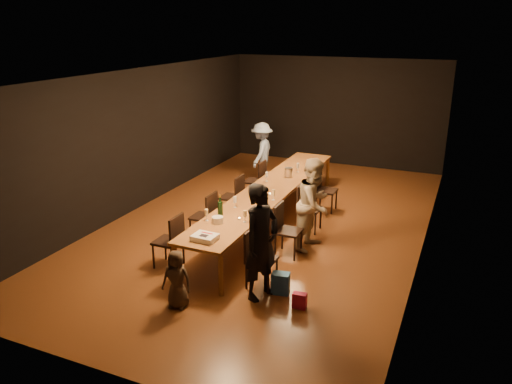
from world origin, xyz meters
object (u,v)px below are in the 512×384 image
at_px(chair_left_0, 168,241).
at_px(ice_bucket, 289,172).
at_px(table, 269,191).
at_px(woman_birthday, 261,242).
at_px(birthday_cake, 205,237).
at_px(champagne_bottle, 220,205).
at_px(chair_left_1, 203,216).
at_px(chair_left_2, 231,197).
at_px(chair_right_1, 289,231).
at_px(chair_right_0, 262,259).
at_px(chair_right_2, 310,208).
at_px(chair_right_3, 326,190).
at_px(plate_stack, 218,220).
at_px(woman_tan, 314,204).
at_px(child, 177,279).
at_px(chair_left_3, 255,181).
at_px(man_blue, 262,152).

bearing_deg(chair_left_0, ice_bucket, -15.29).
height_order(table, woman_birthday, woman_birthday).
bearing_deg(birthday_cake, champagne_bottle, 106.38).
distance_m(chair_left_1, chair_left_2, 1.20).
relative_size(chair_right_1, ice_bucket, 4.77).
relative_size(chair_right_0, champagne_bottle, 2.51).
relative_size(table, chair_left_2, 6.45).
height_order(chair_right_2, chair_right_3, same).
relative_size(table, ice_bucket, 30.77).
distance_m(chair_left_1, plate_stack, 1.13).
bearing_deg(plate_stack, chair_right_3, 73.06).
height_order(chair_left_0, woman_birthday, woman_birthday).
distance_m(table, chair_left_2, 0.88).
bearing_deg(chair_right_2, table, -90.00).
xyz_separation_m(chair_left_2, woman_tan, (2.00, -0.71, 0.37)).
bearing_deg(chair_right_1, child, -21.80).
bearing_deg(chair_left_1, chair_right_0, -125.22).
height_order(chair_left_2, ice_bucket, ice_bucket).
bearing_deg(chair_left_2, chair_right_0, -144.69).
distance_m(child, plate_stack, 1.48).
bearing_deg(chair_right_1, plate_stack, -50.86).
relative_size(chair_left_2, ice_bucket, 4.77).
relative_size(chair_left_1, woman_tan, 0.56).
bearing_deg(woman_tan, table, 68.12).
bearing_deg(plate_stack, table, 86.50).
height_order(chair_right_2, woman_birthday, woman_birthday).
relative_size(chair_left_1, champagne_bottle, 2.51).
bearing_deg(birthday_cake, chair_left_2, 110.06).
relative_size(table, woman_birthday, 3.39).
bearing_deg(woman_tan, chair_right_2, 32.69).
height_order(chair_right_0, child, chair_right_0).
height_order(chair_right_3, chair_left_3, same).
xyz_separation_m(woman_birthday, woman_tan, (0.20, 1.96, -0.05)).
bearing_deg(table, man_blue, 115.97).
height_order(chair_left_0, child, chair_left_0).
xyz_separation_m(chair_right_1, chair_left_1, (-1.70, 0.00, 0.00)).
height_order(chair_right_1, chair_left_2, same).
height_order(chair_right_0, woman_tan, woman_tan).
bearing_deg(plate_stack, chair_left_1, 132.63).
distance_m(chair_right_1, chair_left_1, 1.70).
height_order(chair_right_3, man_blue, man_blue).
bearing_deg(table, woman_tan, -31.56).
bearing_deg(woman_tan, ice_bucket, 43.02).
height_order(chair_right_2, champagne_bottle, champagne_bottle).
xyz_separation_m(chair_right_0, chair_left_3, (-1.70, 3.60, 0.00)).
distance_m(chair_left_0, child, 1.30).
distance_m(woman_tan, champagne_bottle, 1.69).
bearing_deg(chair_right_1, man_blue, -150.88).
height_order(table, birthday_cake, birthday_cake).
bearing_deg(birthday_cake, chair_right_1, 62.61).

